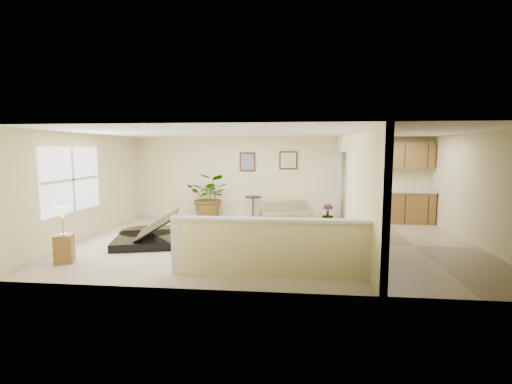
# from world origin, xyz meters

# --- Properties ---
(floor) EXTENTS (9.00, 9.00, 0.00)m
(floor) POSITION_xyz_m (0.00, 0.00, 0.00)
(floor) COLOR beige
(floor) RESTS_ON ground
(back_wall) EXTENTS (9.00, 0.04, 2.50)m
(back_wall) POSITION_xyz_m (0.00, 3.00, 1.25)
(back_wall) COLOR beige
(back_wall) RESTS_ON floor
(front_wall) EXTENTS (9.00, 0.04, 2.50)m
(front_wall) POSITION_xyz_m (0.00, -3.00, 1.25)
(front_wall) COLOR beige
(front_wall) RESTS_ON floor
(left_wall) EXTENTS (0.04, 6.00, 2.50)m
(left_wall) POSITION_xyz_m (-4.50, 0.00, 1.25)
(left_wall) COLOR beige
(left_wall) RESTS_ON floor
(right_wall) EXTENTS (0.04, 6.00, 2.50)m
(right_wall) POSITION_xyz_m (4.50, 0.00, 1.25)
(right_wall) COLOR beige
(right_wall) RESTS_ON floor
(ceiling) EXTENTS (9.00, 6.00, 0.04)m
(ceiling) POSITION_xyz_m (0.00, 0.00, 2.50)
(ceiling) COLOR white
(ceiling) RESTS_ON back_wall
(kitchen_vinyl) EXTENTS (2.70, 6.00, 0.01)m
(kitchen_vinyl) POSITION_xyz_m (3.15, 0.00, 0.00)
(kitchen_vinyl) COLOR tan
(kitchen_vinyl) RESTS_ON floor
(interior_partition) EXTENTS (0.18, 5.99, 2.50)m
(interior_partition) POSITION_xyz_m (1.80, 0.25, 1.22)
(interior_partition) COLOR beige
(interior_partition) RESTS_ON floor
(pony_half_wall) EXTENTS (3.42, 0.22, 1.00)m
(pony_half_wall) POSITION_xyz_m (0.08, -2.30, 0.52)
(pony_half_wall) COLOR beige
(pony_half_wall) RESTS_ON floor
(left_window) EXTENTS (0.05, 2.15, 1.45)m
(left_window) POSITION_xyz_m (-4.49, -0.50, 1.45)
(left_window) COLOR white
(left_window) RESTS_ON left_wall
(wall_art_left) EXTENTS (0.48, 0.04, 0.58)m
(wall_art_left) POSITION_xyz_m (-0.95, 2.97, 1.75)
(wall_art_left) COLOR #351E13
(wall_art_left) RESTS_ON back_wall
(wall_mirror) EXTENTS (0.55, 0.04, 0.55)m
(wall_mirror) POSITION_xyz_m (0.30, 2.97, 1.80)
(wall_mirror) COLOR #351E13
(wall_mirror) RESTS_ON back_wall
(kitchen_cabinets) EXTENTS (2.36, 0.65, 2.33)m
(kitchen_cabinets) POSITION_xyz_m (3.19, 2.73, 0.87)
(kitchen_cabinets) COLOR brown
(kitchen_cabinets) RESTS_ON floor
(piano) EXTENTS (2.24, 2.25, 1.58)m
(piano) POSITION_xyz_m (-2.70, -0.25, 0.66)
(piano) COLOR black
(piano) RESTS_ON floor
(piano_bench) EXTENTS (0.35, 0.68, 0.45)m
(piano_bench) POSITION_xyz_m (-1.53, -0.36, 0.23)
(piano_bench) COLOR black
(piano_bench) RESTS_ON floor
(loveseat) EXTENTS (1.69, 1.30, 0.79)m
(loveseat) POSITION_xyz_m (0.28, 2.38, 0.30)
(loveseat) COLOR tan
(loveseat) RESTS_ON floor
(accent_table) EXTENTS (0.50, 0.50, 0.72)m
(accent_table) POSITION_xyz_m (-0.74, 2.65, 0.46)
(accent_table) COLOR black
(accent_table) RESTS_ON floor
(palm_plant) EXTENTS (1.34, 1.18, 1.41)m
(palm_plant) POSITION_xyz_m (-2.07, 2.65, 0.69)
(palm_plant) COLOR black
(palm_plant) RESTS_ON floor
(small_plant) EXTENTS (0.36, 0.36, 0.58)m
(small_plant) POSITION_xyz_m (1.45, 2.30, 0.24)
(small_plant) COLOR black
(small_plant) RESTS_ON floor
(lamp_stand) EXTENTS (0.40, 0.40, 1.06)m
(lamp_stand) POSITION_xyz_m (-3.79, -1.94, 0.45)
(lamp_stand) COLOR brown
(lamp_stand) RESTS_ON floor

